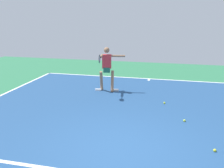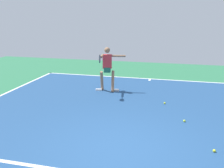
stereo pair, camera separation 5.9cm
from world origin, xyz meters
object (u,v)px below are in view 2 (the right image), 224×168
Objects in this scene: tennis_player at (107,66)px; tennis_ball_near_player at (184,121)px; tennis_ball_centre_court at (165,103)px; tennis_ball_by_sideline at (214,151)px.

tennis_player is 26.28× the size of tennis_ball_near_player.
tennis_ball_near_player is 1.00× the size of tennis_ball_centre_court.
tennis_player is 26.28× the size of tennis_ball_centre_court.
tennis_ball_near_player is 1.00× the size of tennis_ball_by_sideline.
tennis_player is at bearing -23.36° from tennis_ball_centre_court.
tennis_ball_near_player and tennis_ball_centre_court have the same top height.
tennis_player reaches higher than tennis_ball_by_sideline.
tennis_ball_by_sideline is at bearing 112.41° from tennis_ball_centre_court.
tennis_ball_centre_court is at bearing -66.23° from tennis_ball_near_player.
tennis_ball_by_sideline is 1.00× the size of tennis_ball_centre_court.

